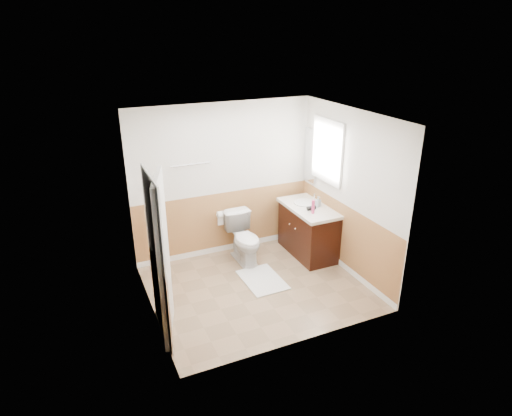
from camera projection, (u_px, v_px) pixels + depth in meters
name	position (u px, v px, depth m)	size (l,w,h in m)	color
floor	(257.00, 287.00, 6.41)	(3.00, 3.00, 0.00)	#8C7051
ceiling	(257.00, 116.00, 5.45)	(3.00, 3.00, 0.00)	white
wall_back	(224.00, 181.00, 7.03)	(3.00, 3.00, 0.00)	silver
wall_front	(305.00, 250.00, 4.84)	(3.00, 3.00, 0.00)	silver
wall_left	(146.00, 228.00, 5.36)	(3.00, 3.00, 0.00)	silver
wall_right	(349.00, 193.00, 6.50)	(3.00, 3.00, 0.00)	silver
wainscot_back	(225.00, 223.00, 7.30)	(3.00, 3.00, 0.00)	#B18147
wainscot_front	(302.00, 306.00, 5.13)	(3.00, 3.00, 0.00)	#B18147
wainscot_left	(152.00, 280.00, 5.66)	(2.60, 2.60, 0.00)	#B18147
wainscot_right	(344.00, 238.00, 6.78)	(2.60, 2.60, 0.00)	#B18147
toilet	(245.00, 239.00, 7.01)	(0.44, 0.78, 0.79)	white
bath_mat	(262.00, 280.00, 6.58)	(0.55, 0.80, 0.02)	white
vanity_cabinet	(308.00, 232.00, 7.24)	(0.55, 1.10, 0.80)	black
vanity_knob_left	(295.00, 229.00, 6.98)	(0.03, 0.03, 0.03)	silver
vanity_knob_right	(290.00, 224.00, 7.15)	(0.03, 0.03, 0.03)	silver
countertop	(309.00, 208.00, 7.07)	(0.60, 1.15, 0.05)	silver
sink_basin	(305.00, 203.00, 7.19)	(0.36, 0.36, 0.02)	white
faucet	(314.00, 198.00, 7.23)	(0.02, 0.02, 0.14)	silver
lotion_bottle	(313.00, 207.00, 6.76)	(0.05, 0.05, 0.22)	#C73366
soap_dispenser	(318.00, 202.00, 7.03)	(0.08, 0.08, 0.17)	#9CA8B0
hair_dryer_body	(311.00, 208.00, 6.91)	(0.07, 0.07, 0.14)	black
hair_dryer_handle	(308.00, 209.00, 6.96)	(0.03, 0.03, 0.07)	black
mirror_panel	(310.00, 155.00, 7.30)	(0.02, 0.35, 0.90)	silver
window_frame	(327.00, 151.00, 6.79)	(0.04, 0.80, 1.00)	white
window_glass	(328.00, 151.00, 6.80)	(0.01, 0.70, 0.90)	white
door	(164.00, 259.00, 5.11)	(0.05, 0.80, 2.04)	white
door_frame	(157.00, 260.00, 5.08)	(0.02, 0.92, 2.10)	white
door_knob	(163.00, 251.00, 5.44)	(0.06, 0.06, 0.06)	silver
towel_bar	(190.00, 165.00, 6.64)	(0.02, 0.02, 0.62)	silver
tp_holder_bar	(220.00, 215.00, 7.14)	(0.02, 0.02, 0.14)	silver
tp_roll	(220.00, 215.00, 7.14)	(0.11, 0.11, 0.10)	white
tp_sheet	(221.00, 221.00, 7.18)	(0.10, 0.01, 0.16)	white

